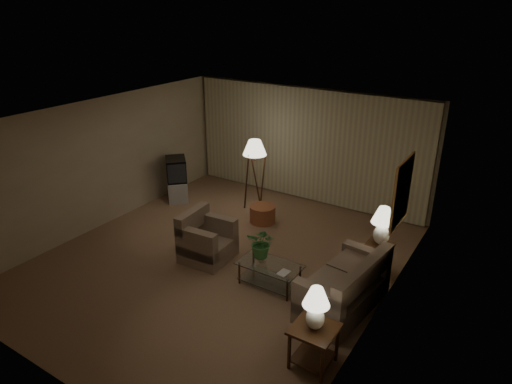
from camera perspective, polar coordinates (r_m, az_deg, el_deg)
ground at (r=8.70m, az=-4.49°, el=-8.32°), size 7.00×7.00×0.00m
room_shell at (r=9.10m, az=1.00°, el=5.30°), size 6.04×7.02×2.72m
sofa at (r=7.37m, az=10.83°, el=-11.70°), size 1.85×1.22×0.73m
armchair at (r=8.56m, az=-6.08°, el=-6.13°), size 0.98×0.94×0.73m
side_table_near at (r=6.30m, az=7.24°, el=-17.79°), size 0.57×0.57×0.60m
side_table_far at (r=8.33m, az=15.12°, el=-7.52°), size 0.45×0.38×0.60m
table_lamp_near at (r=5.96m, az=7.51°, el=-13.81°), size 0.35×0.35×0.61m
table_lamp_far at (r=8.05m, az=15.57°, el=-3.72°), size 0.40×0.40×0.69m
coffee_table at (r=7.80m, az=1.70°, el=-9.91°), size 1.07×0.58×0.41m
tv_cabinet at (r=11.23m, az=-9.78°, el=0.32°), size 1.19×1.19×0.50m
crt_tv at (r=11.05m, az=-9.96°, el=2.83°), size 1.10×1.10×0.55m
floor_lamp at (r=10.35m, az=-0.16°, el=2.33°), size 0.54×0.54×1.65m
ottoman at (r=9.97m, az=0.83°, el=-2.75°), size 0.69×0.69×0.37m
vase at (r=7.75m, az=0.76°, el=-8.26°), size 0.17×0.17×0.15m
flowers at (r=7.58m, az=0.77°, el=-6.05°), size 0.54×0.48×0.53m
book at (r=7.54m, az=2.97°, el=-9.87°), size 0.18×0.23×0.02m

